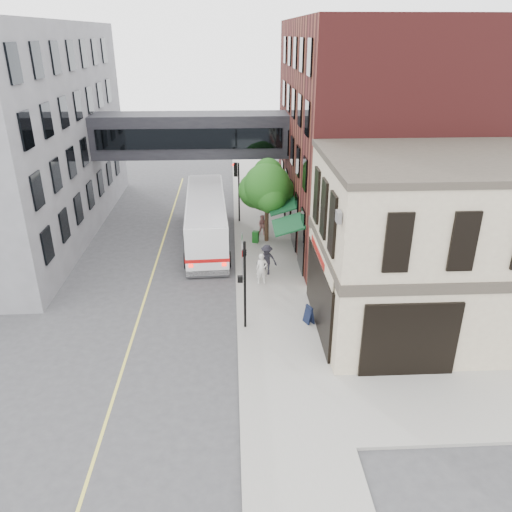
{
  "coord_description": "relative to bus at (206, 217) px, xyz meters",
  "views": [
    {
      "loc": [
        -0.11,
        -18.83,
        13.27
      ],
      "look_at": [
        0.98,
        3.05,
        3.45
      ],
      "focal_mm": 35.0,
      "sensor_mm": 36.0,
      "label": 1
    }
  ],
  "objects": [
    {
      "name": "traffic_signal_near",
      "position": [
        2.28,
        -11.39,
        1.21
      ],
      "size": [
        0.44,
        0.22,
        4.6
      ],
      "color": "black",
      "rests_on": "sidewalk_main"
    },
    {
      "name": "corner_building",
      "position": [
        10.89,
        -11.39,
        2.44
      ],
      "size": [
        10.19,
        8.12,
        8.45
      ],
      "color": "tan",
      "rests_on": "ground"
    },
    {
      "name": "pedestrian_a",
      "position": [
        3.4,
        -6.79,
        -0.72
      ],
      "size": [
        0.67,
        0.45,
        1.8
      ],
      "primitive_type": "imported",
      "rotation": [
        0.0,
        0.0,
        0.03
      ],
      "color": "silver",
      "rests_on": "sidewalk_main"
    },
    {
      "name": "newspaper_box",
      "position": [
        3.35,
        -0.69,
        -1.22
      ],
      "size": [
        0.5,
        0.47,
        0.8
      ],
      "primitive_type": "cube",
      "rotation": [
        0.0,
        0.0,
        -0.36
      ],
      "color": "#145B19",
      "rests_on": "sidewalk_main"
    },
    {
      "name": "skyway_bridge",
      "position": [
        -1.08,
        4.61,
        4.73
      ],
      "size": [
        14.0,
        3.18,
        3.0
      ],
      "color": "black",
      "rests_on": "ground"
    },
    {
      "name": "sandwich_board",
      "position": [
        5.47,
        -11.18,
        -1.16
      ],
      "size": [
        0.51,
        0.6,
        0.92
      ],
      "primitive_type": "cube",
      "rotation": [
        0.0,
        0.0,
        0.44
      ],
      "color": "black",
      "rests_on": "sidewalk_main"
    },
    {
      "name": "sidewalk_main",
      "position": [
        3.92,
        0.61,
        -1.69
      ],
      "size": [
        4.0,
        60.0,
        0.15
      ],
      "primitive_type": "cube",
      "color": "gray",
      "rests_on": "ground"
    },
    {
      "name": "pedestrian_c",
      "position": [
        3.76,
        -5.63,
        -0.69
      ],
      "size": [
        1.33,
        0.94,
        1.86
      ],
      "primitive_type": "imported",
      "rotation": [
        0.0,
        0.0,
        -0.23
      ],
      "color": "black",
      "rests_on": "sidewalk_main"
    },
    {
      "name": "street_tree",
      "position": [
        4.11,
        -0.18,
        2.14
      ],
      "size": [
        3.8,
        3.2,
        5.6
      ],
      "color": "#382619",
      "rests_on": "sidewalk_main"
    },
    {
      "name": "ground",
      "position": [
        1.92,
        -13.39,
        -1.77
      ],
      "size": [
        120.0,
        120.0,
        0.0
      ],
      "primitive_type": "plane",
      "color": "#38383A",
      "rests_on": "ground"
    },
    {
      "name": "bus",
      "position": [
        0.0,
        0.0,
        0.0
      ],
      "size": [
        3.3,
        11.84,
        3.16
      ],
      "color": "white",
      "rests_on": "ground"
    },
    {
      "name": "lane_marking",
      "position": [
        -3.08,
        -3.39,
        -1.76
      ],
      "size": [
        0.12,
        40.0,
        0.01
      ],
      "primitive_type": "cube",
      "color": "#D8CC4C",
      "rests_on": "ground"
    },
    {
      "name": "traffic_signal_far",
      "position": [
        2.18,
        3.61,
        1.57
      ],
      "size": [
        0.53,
        0.28,
        4.5
      ],
      "color": "black",
      "rests_on": "sidewalk_main"
    },
    {
      "name": "brick_building",
      "position": [
        11.9,
        1.6,
        5.22
      ],
      "size": [
        13.76,
        18.0,
        14.0
      ],
      "color": "#4E1918",
      "rests_on": "ground"
    },
    {
      "name": "street_sign_pole",
      "position": [
        2.31,
        -6.39,
        0.16
      ],
      "size": [
        0.08,
        0.75,
        3.0
      ],
      "color": "gray",
      "rests_on": "sidewalk_main"
    },
    {
      "name": "pedestrian_b",
      "position": [
        3.91,
        0.57,
        -0.87
      ],
      "size": [
        0.81,
        0.68,
        1.5
      ],
      "primitive_type": "imported",
      "rotation": [
        0.0,
        0.0,
        -0.16
      ],
      "color": "tan",
      "rests_on": "sidewalk_main"
    }
  ]
}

